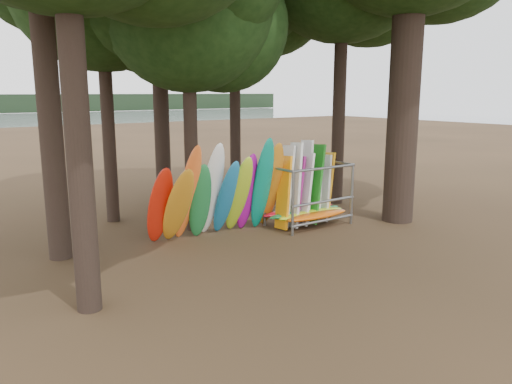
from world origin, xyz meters
TOP-DOWN VIEW (x-y plane):
  - ground at (0.00, 0.00)m, footprint 120.00×120.00m
  - oak_5 at (-1.67, 3.24)m, footprint 6.20×6.20m
  - kayak_row at (-1.35, 1.98)m, footprint 4.69×1.99m
  - storage_rack at (1.87, 1.51)m, footprint 3.12×1.50m

SIDE VIEW (x-z plane):
  - ground at x=0.00m, z-range 0.00..0.00m
  - storage_rack at x=1.87m, z-range -0.45..2.46m
  - kayak_row at x=-1.35m, z-range -0.26..2.97m
  - oak_5 at x=-1.67m, z-range 2.21..12.06m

